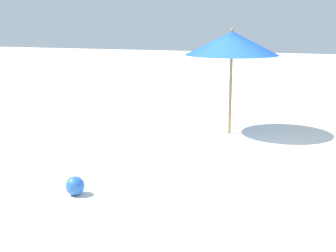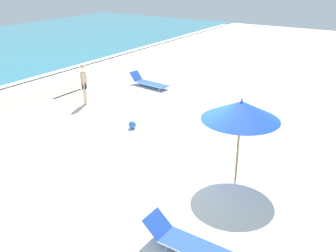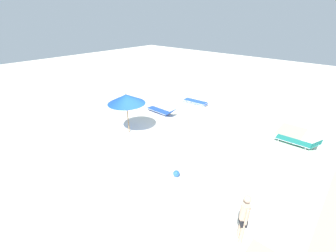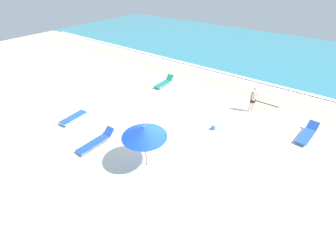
{
  "view_description": "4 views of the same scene",
  "coord_description": "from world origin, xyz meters",
  "px_view_note": "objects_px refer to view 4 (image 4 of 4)",
  "views": [
    {
      "loc": [
        -2.11,
        8.87,
        2.53
      ],
      "look_at": [
        0.62,
        1.4,
        0.74
      ],
      "focal_mm": 50.0,
      "sensor_mm": 36.0,
      "label": 1
    },
    {
      "loc": [
        -8.53,
        -4.76,
        5.47
      ],
      "look_at": [
        0.45,
        0.99,
        0.94
      ],
      "focal_mm": 40.0,
      "sensor_mm": 36.0,
      "label": 2
    },
    {
      "loc": [
        7.38,
        7.93,
        6.19
      ],
      "look_at": [
        -0.24,
        1.23,
        1.13
      ],
      "focal_mm": 24.0,
      "sensor_mm": 36.0,
      "label": 3
    },
    {
      "loc": [
        5.75,
        -7.2,
        8.05
      ],
      "look_at": [
        -0.34,
        0.99,
        0.75
      ],
      "focal_mm": 24.0,
      "sensor_mm": 36.0,
      "label": 4
    }
  ],
  "objects_px": {
    "sun_lounger_beside_umbrella": "(307,134)",
    "beachgoer_wading_adult": "(253,98)",
    "sun_lounger_under_umbrella": "(96,141)",
    "beach_umbrella": "(144,132)",
    "beach_ball": "(213,128)",
    "sun_lounger_near_water_left": "(164,83)",
    "lounger_stack": "(74,118)"
  },
  "relations": [
    {
      "from": "sun_lounger_beside_umbrella",
      "to": "beachgoer_wading_adult",
      "type": "height_order",
      "value": "beachgoer_wading_adult"
    },
    {
      "from": "sun_lounger_under_umbrella",
      "to": "sun_lounger_beside_umbrella",
      "type": "distance_m",
      "value": 11.94
    },
    {
      "from": "beach_umbrella",
      "to": "beach_ball",
      "type": "distance_m",
      "value": 5.17
    },
    {
      "from": "sun_lounger_under_umbrella",
      "to": "beach_ball",
      "type": "bearing_deg",
      "value": 49.3
    },
    {
      "from": "beach_umbrella",
      "to": "beach_ball",
      "type": "height_order",
      "value": "beach_umbrella"
    },
    {
      "from": "sun_lounger_beside_umbrella",
      "to": "beach_ball",
      "type": "bearing_deg",
      "value": -143.99
    },
    {
      "from": "beachgoer_wading_adult",
      "to": "beach_umbrella",
      "type": "bearing_deg",
      "value": 34.43
    },
    {
      "from": "sun_lounger_near_water_left",
      "to": "beach_umbrella",
      "type": "bearing_deg",
      "value": -58.95
    },
    {
      "from": "beachgoer_wading_adult",
      "to": "beach_ball",
      "type": "distance_m",
      "value": 3.62
    },
    {
      "from": "beachgoer_wading_adult",
      "to": "beach_ball",
      "type": "height_order",
      "value": "beachgoer_wading_adult"
    },
    {
      "from": "beachgoer_wading_adult",
      "to": "lounger_stack",
      "type": "bearing_deg",
      "value": 2.33
    },
    {
      "from": "sun_lounger_under_umbrella",
      "to": "lounger_stack",
      "type": "bearing_deg",
      "value": 168.03
    },
    {
      "from": "beach_umbrella",
      "to": "beach_ball",
      "type": "xyz_separation_m",
      "value": [
        1.28,
        4.63,
        -1.9
      ]
    },
    {
      "from": "sun_lounger_under_umbrella",
      "to": "beach_ball",
      "type": "height_order",
      "value": "sun_lounger_under_umbrella"
    },
    {
      "from": "sun_lounger_under_umbrella",
      "to": "beach_ball",
      "type": "relative_size",
      "value": 8.1
    },
    {
      "from": "sun_lounger_near_water_left",
      "to": "sun_lounger_beside_umbrella",
      "type": "bearing_deg",
      "value": -4.26
    },
    {
      "from": "sun_lounger_beside_umbrella",
      "to": "beach_ball",
      "type": "xyz_separation_m",
      "value": [
        -4.64,
        -2.56,
        -0.07
      ]
    },
    {
      "from": "sun_lounger_beside_umbrella",
      "to": "beachgoer_wading_adult",
      "type": "xyz_separation_m",
      "value": [
        -3.6,
        0.8,
        0.78
      ]
    },
    {
      "from": "sun_lounger_near_water_left",
      "to": "beachgoer_wading_adult",
      "type": "relative_size",
      "value": 1.18
    },
    {
      "from": "sun_lounger_beside_umbrella",
      "to": "sun_lounger_near_water_left",
      "type": "bearing_deg",
      "value": -176.14
    },
    {
      "from": "beach_umbrella",
      "to": "sun_lounger_under_umbrella",
      "type": "distance_m",
      "value": 3.76
    },
    {
      "from": "sun_lounger_under_umbrella",
      "to": "beachgoer_wading_adult",
      "type": "distance_m",
      "value": 10.15
    },
    {
      "from": "lounger_stack",
      "to": "beach_ball",
      "type": "xyz_separation_m",
      "value": [
        7.64,
        4.37,
        0.02
      ]
    },
    {
      "from": "sun_lounger_under_umbrella",
      "to": "beach_umbrella",
      "type": "bearing_deg",
      "value": 9.01
    },
    {
      "from": "beach_umbrella",
      "to": "sun_lounger_near_water_left",
      "type": "bearing_deg",
      "value": 122.04
    },
    {
      "from": "sun_lounger_beside_umbrella",
      "to": "beach_ball",
      "type": "height_order",
      "value": "sun_lounger_beside_umbrella"
    },
    {
      "from": "sun_lounger_near_water_left",
      "to": "beachgoer_wading_adult",
      "type": "height_order",
      "value": "beachgoer_wading_adult"
    },
    {
      "from": "beach_umbrella",
      "to": "beach_ball",
      "type": "relative_size",
      "value": 8.34
    },
    {
      "from": "sun_lounger_under_umbrella",
      "to": "beachgoer_wading_adult",
      "type": "bearing_deg",
      "value": 57.55
    },
    {
      "from": "beach_umbrella",
      "to": "beachgoer_wading_adult",
      "type": "height_order",
      "value": "beach_umbrella"
    },
    {
      "from": "beach_umbrella",
      "to": "sun_lounger_near_water_left",
      "type": "relative_size",
      "value": 1.14
    },
    {
      "from": "beach_umbrella",
      "to": "sun_lounger_under_umbrella",
      "type": "height_order",
      "value": "beach_umbrella"
    }
  ]
}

